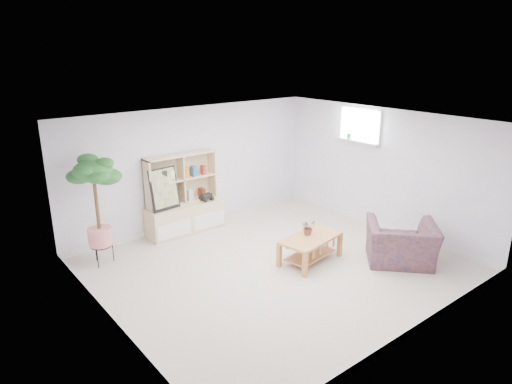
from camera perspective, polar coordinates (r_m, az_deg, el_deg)
floor at (r=7.69m, az=2.38°, el=-9.30°), size 5.50×5.00×0.01m
ceiling at (r=6.93m, az=2.64°, el=8.65°), size 5.50×5.00×0.01m
walls at (r=7.22m, az=2.50°, el=-0.79°), size 5.51×5.01×2.40m
baseboard at (r=7.66m, az=2.39°, el=-8.97°), size 5.50×5.00×0.10m
window at (r=9.37m, az=12.92°, el=8.14°), size 0.10×0.98×0.68m
window_sill at (r=9.38m, az=12.55°, el=6.18°), size 0.14×1.00×0.04m
storage_unit at (r=8.89m, az=-8.93°, el=-0.28°), size 1.55×0.52×1.55m
poster at (r=8.59m, az=-11.39°, el=0.37°), size 0.58×0.19×0.79m
toy_truck at (r=9.05m, az=-6.22°, el=-0.59°), size 0.32×0.24×0.16m
coffee_table at (r=7.82m, az=6.79°, el=-7.10°), size 1.18×0.77×0.45m
table_plant at (r=7.78m, az=6.54°, el=-4.38°), size 0.26×0.24×0.27m
floor_tree at (r=7.86m, az=-19.21°, el=-2.31°), size 0.84×0.84×1.86m
armchair at (r=8.01m, az=17.70°, el=-5.81°), size 1.45×1.46×0.81m
sill_plant at (r=9.48m, az=11.64°, el=7.23°), size 0.14×0.12×0.24m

